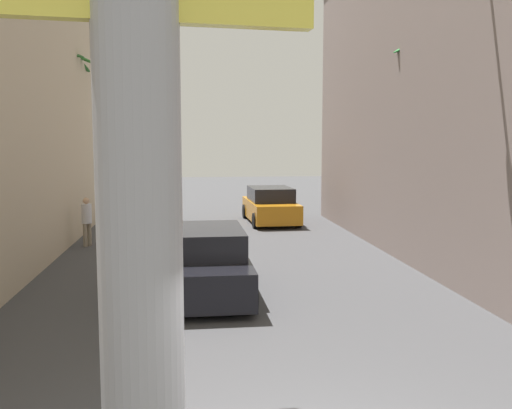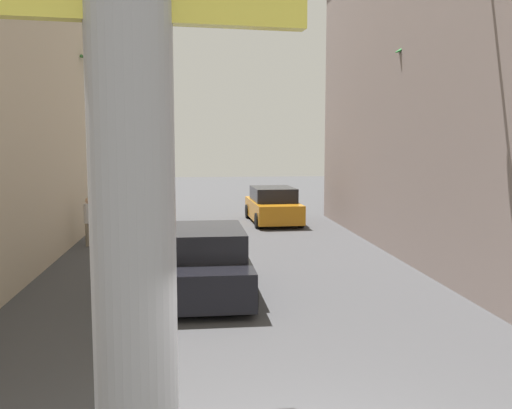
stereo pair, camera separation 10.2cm
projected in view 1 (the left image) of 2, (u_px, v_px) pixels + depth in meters
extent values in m
plane|color=#424244|center=(240.00, 270.00, 15.94)|extent=(82.50, 82.50, 0.00)
cylinder|color=#9E9EA3|center=(137.00, 103.00, 4.80)|extent=(0.74, 0.74, 7.81)
cylinder|color=#59595E|center=(511.00, 136.00, 12.38)|extent=(0.16, 0.16, 7.39)
cylinder|color=black|center=(167.00, 266.00, 14.92)|extent=(0.23, 0.64, 0.64)
cylinder|color=black|center=(237.00, 264.00, 15.15)|extent=(0.23, 0.64, 0.64)
cylinder|color=black|center=(163.00, 300.00, 11.73)|extent=(0.23, 0.64, 0.64)
cylinder|color=black|center=(252.00, 297.00, 11.96)|extent=(0.23, 0.64, 0.64)
cube|color=black|center=(205.00, 270.00, 13.41)|extent=(2.00, 4.66, 0.80)
cube|color=black|center=(204.00, 241.00, 13.34)|extent=(1.82, 2.57, 0.60)
cylinder|color=black|center=(245.00, 211.00, 26.52)|extent=(0.24, 0.65, 0.64)
cylinder|color=black|center=(283.00, 211.00, 26.79)|extent=(0.24, 0.65, 0.64)
cylinder|color=black|center=(255.00, 221.00, 23.42)|extent=(0.24, 0.65, 0.64)
cylinder|color=black|center=(298.00, 220.00, 23.70)|extent=(0.24, 0.65, 0.64)
cube|color=#BF7214|center=(270.00, 210.00, 25.08)|extent=(2.07, 4.57, 0.80)
cube|color=black|center=(270.00, 194.00, 25.00)|extent=(1.84, 2.54, 0.60)
cylinder|color=brown|center=(438.00, 149.00, 17.41)|extent=(0.77, 0.75, 6.72)
ellipsoid|color=#2B6B2D|center=(455.00, 43.00, 17.36)|extent=(1.37, 0.52, 0.61)
ellipsoid|color=#2D632D|center=(435.00, 47.00, 17.86)|extent=(0.85, 1.33, 0.71)
ellipsoid|color=#1F6D2D|center=(418.00, 48.00, 17.81)|extent=(0.79, 1.31, 0.78)
ellipsoid|color=#22752D|center=(413.00, 43.00, 17.09)|extent=(1.31, 0.42, 0.72)
ellipsoid|color=#1F662D|center=(427.00, 40.00, 16.64)|extent=(1.14, 1.22, 0.67)
ellipsoid|color=#2B6D2D|center=(456.00, 40.00, 16.70)|extent=(1.08, 1.28, 0.63)
cylinder|color=brown|center=(66.00, 144.00, 22.17)|extent=(0.37, 0.48, 6.91)
ellipsoid|color=#30792D|center=(83.00, 58.00, 21.84)|extent=(1.28, 0.38, 0.66)
ellipsoid|color=#2C6D2D|center=(78.00, 62.00, 22.36)|extent=(1.01, 1.19, 0.80)
ellipsoid|color=#23752D|center=(60.00, 60.00, 22.32)|extent=(0.93, 1.29, 0.67)
ellipsoid|color=#255C2D|center=(46.00, 57.00, 21.59)|extent=(1.33, 0.57, 0.65)
ellipsoid|color=#2C5D2D|center=(53.00, 57.00, 21.16)|extent=(0.88, 1.24, 0.80)
ellipsoid|color=#2C662D|center=(74.00, 55.00, 21.32)|extent=(1.15, 1.24, 0.46)
cylinder|color=gray|center=(89.00, 234.00, 19.54)|extent=(0.14, 0.14, 0.79)
cylinder|color=gray|center=(85.00, 235.00, 19.36)|extent=(0.14, 0.14, 0.79)
cylinder|color=silver|center=(87.00, 214.00, 19.37)|extent=(0.47, 0.47, 0.66)
sphere|color=tan|center=(86.00, 201.00, 19.32)|extent=(0.22, 0.22, 0.22)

